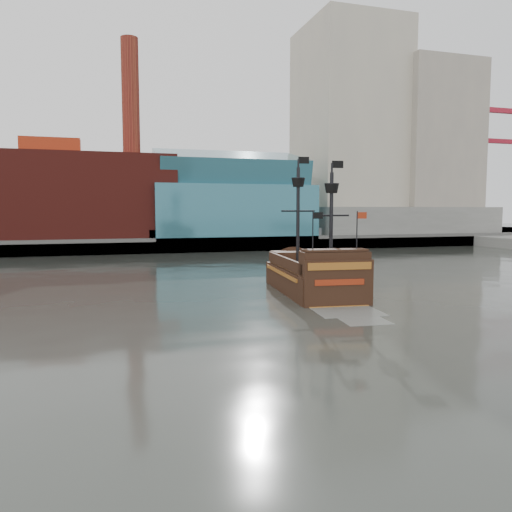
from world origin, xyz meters
name	(u,v)px	position (x,y,z in m)	size (l,w,h in m)	color
ground	(364,347)	(0.00, 0.00, 0.00)	(400.00, 400.00, 0.00)	#2A2D28
promenade_far	(165,238)	(0.00, 92.00, 1.00)	(220.00, 60.00, 2.00)	slate
seawall	(185,245)	(0.00, 62.50, 1.30)	(220.00, 1.00, 2.60)	#4C4C49
skyline	(192,130)	(5.21, 84.56, 24.55)	(149.00, 45.00, 62.00)	brown
crane_a	(482,163)	(78.63, 82.00, 19.11)	(22.50, 4.00, 32.25)	slate
crane_b	(484,180)	(88.23, 92.00, 15.57)	(19.10, 4.00, 26.25)	slate
pirate_ship	(313,280)	(4.54, 17.35, 1.19)	(7.09, 18.07, 13.18)	black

